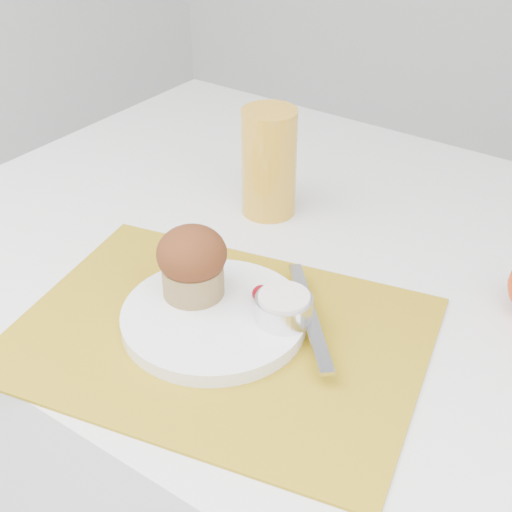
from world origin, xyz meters
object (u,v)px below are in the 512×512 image
Objects in this scene: table at (341,464)px; plate at (214,317)px; muffin at (192,262)px; juice_glass at (269,163)px.

table is 0.44m from plate.
table is at bearing 58.30° from muffin.
juice_glass reaches higher than table.
table is 0.48m from juice_glass.
juice_glass reaches higher than muffin.
plate is 2.45× the size of muffin.
table is 0.49m from muffin.
juice_glass is (-0.10, 0.25, 0.06)m from plate.
plate is at bearing -19.76° from muffin.
plate is (-0.08, -0.20, 0.39)m from table.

